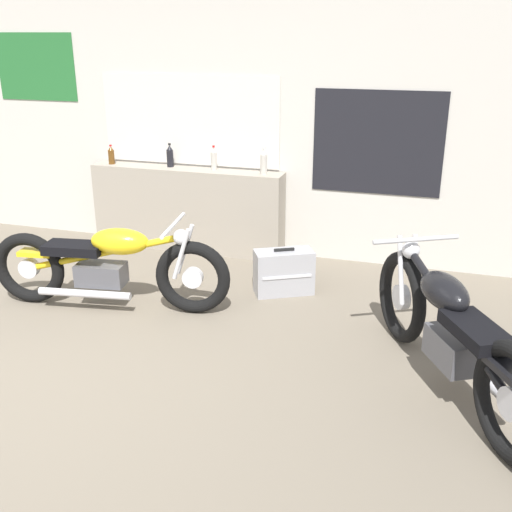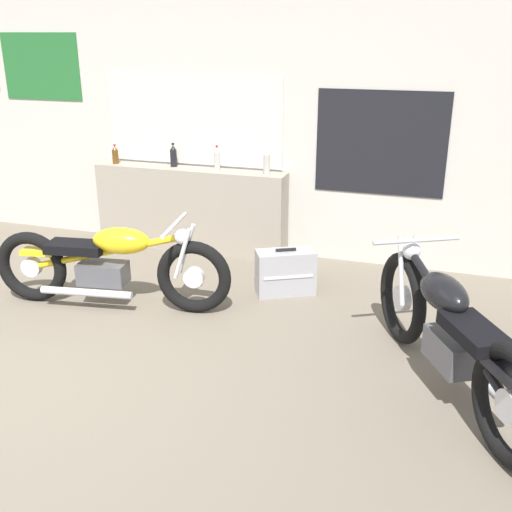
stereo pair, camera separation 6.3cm
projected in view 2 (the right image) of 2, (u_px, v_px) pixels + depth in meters
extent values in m
cube|color=beige|center=(181.00, 115.00, 6.27)|extent=(10.00, 0.06, 2.80)
cube|color=silver|center=(193.00, 120.00, 6.21)|extent=(1.88, 0.01, 0.86)
cube|color=beige|center=(193.00, 120.00, 6.20)|extent=(1.94, 0.01, 0.92)
cube|color=black|center=(381.00, 143.00, 5.69)|extent=(1.24, 0.01, 0.98)
cube|color=#23662D|center=(41.00, 67.00, 6.55)|extent=(0.97, 0.01, 0.71)
cube|color=gray|center=(191.00, 209.00, 6.40)|extent=(2.09, 0.28, 0.88)
cylinder|color=#5B3814|center=(115.00, 157.00, 6.45)|extent=(0.07, 0.07, 0.15)
cone|color=#5B3814|center=(115.00, 148.00, 6.42)|extent=(0.06, 0.06, 0.04)
cylinder|color=red|center=(114.00, 145.00, 6.41)|extent=(0.03, 0.03, 0.02)
cylinder|color=black|center=(174.00, 158.00, 6.30)|extent=(0.07, 0.07, 0.18)
cone|color=black|center=(173.00, 147.00, 6.26)|extent=(0.06, 0.06, 0.05)
cylinder|color=black|center=(173.00, 144.00, 6.25)|extent=(0.03, 0.03, 0.02)
cylinder|color=#B7B2A8|center=(217.00, 161.00, 6.15)|extent=(0.06, 0.06, 0.18)
cone|color=#B7B2A8|center=(217.00, 150.00, 6.11)|extent=(0.05, 0.05, 0.05)
cylinder|color=red|center=(217.00, 146.00, 6.09)|extent=(0.02, 0.02, 0.02)
cylinder|color=#B7B2A8|center=(267.00, 164.00, 5.95)|extent=(0.07, 0.07, 0.20)
cone|color=#B7B2A8|center=(267.00, 152.00, 5.91)|extent=(0.06, 0.06, 0.05)
cylinder|color=silver|center=(267.00, 148.00, 5.90)|extent=(0.03, 0.03, 0.02)
torus|color=black|center=(194.00, 277.00, 4.95)|extent=(0.64, 0.20, 0.63)
cylinder|color=silver|center=(194.00, 277.00, 4.95)|extent=(0.18, 0.10, 0.17)
torus|color=black|center=(32.00, 267.00, 5.17)|extent=(0.64, 0.20, 0.63)
cylinder|color=silver|center=(32.00, 267.00, 5.17)|extent=(0.18, 0.10, 0.17)
cube|color=#4C4C51|center=(103.00, 273.00, 5.07)|extent=(0.43, 0.28, 0.18)
cylinder|color=yellow|center=(101.00, 253.00, 5.01)|extent=(1.31, 0.26, 0.39)
ellipsoid|color=yellow|center=(121.00, 241.00, 4.94)|extent=(0.52, 0.31, 0.22)
cube|color=black|center=(76.00, 247.00, 5.03)|extent=(0.52, 0.31, 0.08)
cube|color=yellow|center=(39.00, 252.00, 5.10)|extent=(0.31, 0.18, 0.04)
cylinder|color=silver|center=(186.00, 249.00, 4.93)|extent=(0.18, 0.06, 0.44)
cylinder|color=silver|center=(182.00, 254.00, 4.82)|extent=(0.18, 0.06, 0.44)
cylinder|color=silver|center=(174.00, 225.00, 4.81)|extent=(0.13, 0.64, 0.03)
sphere|color=silver|center=(182.00, 237.00, 4.84)|extent=(0.13, 0.13, 0.13)
cylinder|color=silver|center=(86.00, 293.00, 5.00)|extent=(0.80, 0.18, 0.06)
torus|color=black|center=(402.00, 298.00, 4.49)|extent=(0.42, 0.65, 0.69)
cylinder|color=silver|center=(402.00, 298.00, 4.49)|extent=(0.15, 0.20, 0.19)
torus|color=black|center=(510.00, 406.00, 3.19)|extent=(0.42, 0.65, 0.69)
cylinder|color=silver|center=(510.00, 406.00, 3.19)|extent=(0.15, 0.20, 0.19)
cube|color=#4C4C51|center=(452.00, 351.00, 3.78)|extent=(0.38, 0.45, 0.21)
cylinder|color=black|center=(456.00, 321.00, 3.71)|extent=(0.67, 1.15, 0.43)
ellipsoid|color=black|center=(444.00, 293.00, 3.84)|extent=(0.44, 0.54, 0.22)
cube|color=black|center=(474.00, 332.00, 3.50)|extent=(0.44, 0.54, 0.08)
cube|color=black|center=(506.00, 371.00, 3.21)|extent=(0.26, 0.31, 0.04)
cylinder|color=silver|center=(401.00, 271.00, 4.32)|extent=(0.11, 0.17, 0.50)
cylinder|color=silver|center=(417.00, 270.00, 4.34)|extent=(0.11, 0.17, 0.50)
cylinder|color=silver|center=(416.00, 240.00, 4.18)|extent=(0.58, 0.34, 0.03)
sphere|color=silver|center=(412.00, 251.00, 4.27)|extent=(0.13, 0.13, 0.13)
cylinder|color=silver|center=(478.00, 376.00, 3.76)|extent=(0.43, 0.71, 0.06)
cube|color=#9E9EA3|center=(285.00, 272.00, 5.36)|extent=(0.57, 0.46, 0.40)
cube|color=silver|center=(289.00, 277.00, 5.25)|extent=(0.39, 0.22, 0.02)
cube|color=black|center=(286.00, 250.00, 5.28)|extent=(0.17, 0.11, 0.02)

